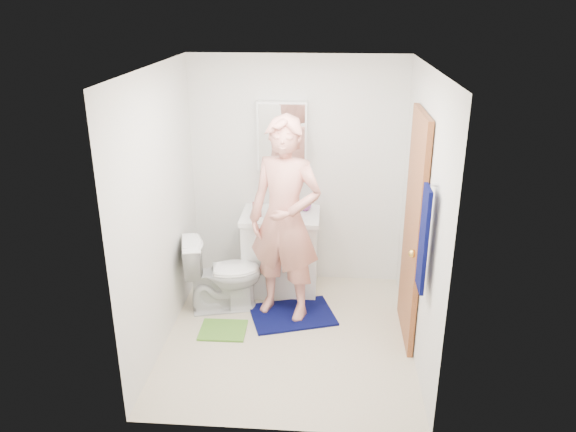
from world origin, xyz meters
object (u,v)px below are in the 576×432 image
object	(u,v)px
man	(285,220)
medicine_cabinet	(282,136)
soap_dispenser	(257,206)
towel	(424,239)
vanity_cabinet	(281,254)
toothbrush_cup	(305,206)
toilet	(223,274)

from	to	relation	value
man	medicine_cabinet	bearing A→B (deg)	115.63
soap_dispenser	towel	bearing A→B (deg)	-45.00
vanity_cabinet	towel	world-z (taller)	towel
medicine_cabinet	man	size ratio (longest dim) A/B	0.36
medicine_cabinet	man	xyz separation A→B (m)	(0.09, -0.74, -0.61)
vanity_cabinet	toothbrush_cup	world-z (taller)	toothbrush_cup
towel	toilet	xyz separation A→B (m)	(-1.71, 1.03, -0.87)
vanity_cabinet	man	world-z (taller)	man
vanity_cabinet	soap_dispenser	bearing A→B (deg)	-162.27
soap_dispenser	vanity_cabinet	bearing A→B (deg)	17.73
medicine_cabinet	man	distance (m)	0.97
vanity_cabinet	man	size ratio (longest dim) A/B	0.41
toothbrush_cup	man	size ratio (longest dim) A/B	0.06
toilet	vanity_cabinet	bearing A→B (deg)	-63.46
soap_dispenser	man	world-z (taller)	man
towel	toothbrush_cup	bearing A→B (deg)	120.21
towel	vanity_cabinet	bearing A→B (deg)	128.47
soap_dispenser	medicine_cabinet	bearing A→B (deg)	52.29
vanity_cabinet	toothbrush_cup	distance (m)	0.57
towel	soap_dispenser	xyz separation A→B (m)	(-1.41, 1.41, -0.30)
medicine_cabinet	soap_dispenser	xyz separation A→B (m)	(-0.23, -0.30, -0.65)
medicine_cabinet	toothbrush_cup	distance (m)	0.75
toilet	towel	bearing A→B (deg)	-135.27
toilet	toothbrush_cup	size ratio (longest dim) A/B	6.31
medicine_cabinet	soap_dispenser	size ratio (longest dim) A/B	3.52
toilet	soap_dispenser	xyz separation A→B (m)	(0.30, 0.38, 0.57)
medicine_cabinet	toothbrush_cup	bearing A→B (deg)	-23.67
vanity_cabinet	medicine_cabinet	bearing A→B (deg)	90.00
man	toilet	bearing A→B (deg)	-167.08
man	toothbrush_cup	bearing A→B (deg)	94.83
soap_dispenser	toothbrush_cup	xyz separation A→B (m)	(0.48, 0.19, -0.05)
medicine_cabinet	toilet	world-z (taller)	medicine_cabinet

